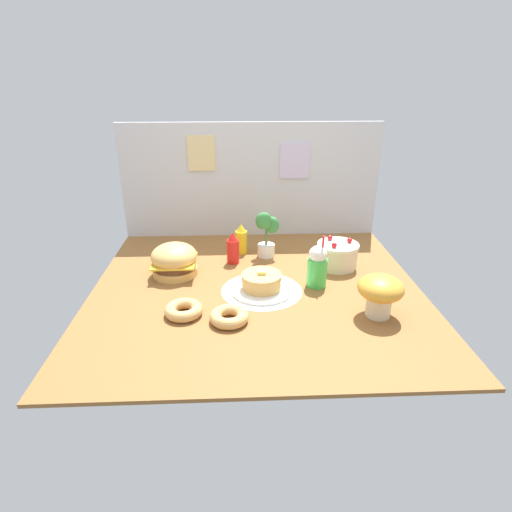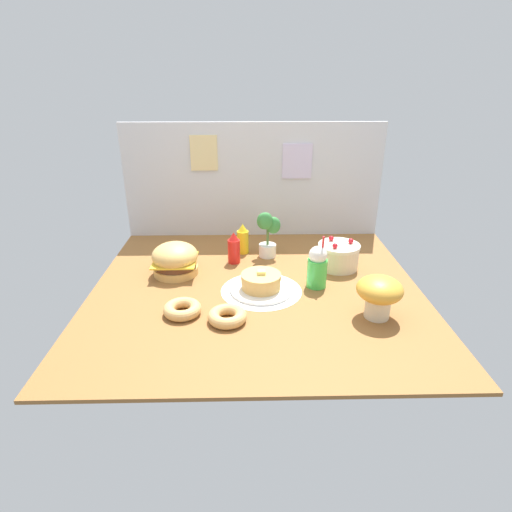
# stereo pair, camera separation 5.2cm
# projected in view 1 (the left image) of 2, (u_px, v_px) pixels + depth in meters

# --- Properties ---
(ground_plane) EXTENTS (1.97, 1.87, 0.02)m
(ground_plane) POSITION_uv_depth(u_px,v_px,m) (256.00, 289.00, 2.53)
(ground_plane) COLOR brown
(back_wall) EXTENTS (1.97, 0.04, 0.87)m
(back_wall) POSITION_uv_depth(u_px,v_px,m) (251.00, 180.00, 3.20)
(back_wall) COLOR silver
(back_wall) RESTS_ON ground_plane
(doily_mat) EXTENTS (0.48, 0.48, 0.00)m
(doily_mat) POSITION_uv_depth(u_px,v_px,m) (262.00, 290.00, 2.50)
(doily_mat) COLOR white
(doily_mat) RESTS_ON ground_plane
(burger) EXTENTS (0.29, 0.29, 0.21)m
(burger) POSITION_uv_depth(u_px,v_px,m) (174.00, 260.00, 2.66)
(burger) COLOR #DBA859
(burger) RESTS_ON ground_plane
(pancake_stack) EXTENTS (0.37, 0.37, 0.13)m
(pancake_stack) POSITION_uv_depth(u_px,v_px,m) (262.00, 283.00, 2.47)
(pancake_stack) COLOR white
(pancake_stack) RESTS_ON doily_mat
(layer_cake) EXTENTS (0.27, 0.27, 0.20)m
(layer_cake) POSITION_uv_depth(u_px,v_px,m) (337.00, 255.00, 2.78)
(layer_cake) COLOR beige
(layer_cake) RESTS_ON ground_plane
(ketchup_bottle) EXTENTS (0.08, 0.08, 0.22)m
(ketchup_bottle) POSITION_uv_depth(u_px,v_px,m) (233.00, 249.00, 2.83)
(ketchup_bottle) COLOR red
(ketchup_bottle) RESTS_ON ground_plane
(mustard_bottle) EXTENTS (0.08, 0.08, 0.22)m
(mustard_bottle) POSITION_uv_depth(u_px,v_px,m) (241.00, 240.00, 2.99)
(mustard_bottle) COLOR yellow
(mustard_bottle) RESTS_ON ground_plane
(cream_soda_cup) EXTENTS (0.12, 0.12, 0.33)m
(cream_soda_cup) POSITION_uv_depth(u_px,v_px,m) (317.00, 266.00, 2.51)
(cream_soda_cup) COLOR green
(cream_soda_cup) RESTS_ON ground_plane
(donut_pink_glaze) EXTENTS (0.20, 0.20, 0.06)m
(donut_pink_glaze) POSITION_uv_depth(u_px,v_px,m) (184.00, 310.00, 2.23)
(donut_pink_glaze) COLOR tan
(donut_pink_glaze) RESTS_ON ground_plane
(donut_chocolate) EXTENTS (0.20, 0.20, 0.06)m
(donut_chocolate) POSITION_uv_depth(u_px,v_px,m) (229.00, 316.00, 2.17)
(donut_chocolate) COLOR tan
(donut_chocolate) RESTS_ON ground_plane
(potted_plant) EXTENTS (0.16, 0.13, 0.34)m
(potted_plant) POSITION_uv_depth(u_px,v_px,m) (266.00, 232.00, 2.90)
(potted_plant) COLOR white
(potted_plant) RESTS_ON ground_plane
(mushroom_stool) EXTENTS (0.24, 0.24, 0.23)m
(mushroom_stool) POSITION_uv_depth(u_px,v_px,m) (380.00, 292.00, 2.19)
(mushroom_stool) COLOR beige
(mushroom_stool) RESTS_ON ground_plane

